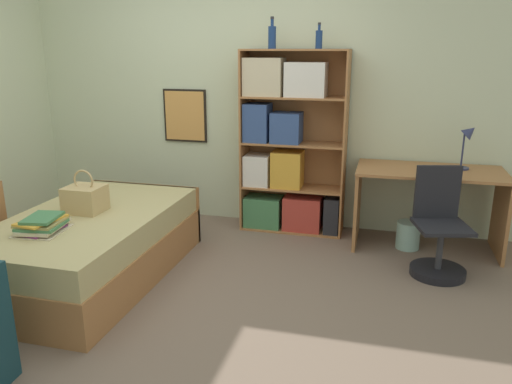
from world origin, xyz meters
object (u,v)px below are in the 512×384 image
book_stack_on_bed (42,224)px  bottle_brown (319,39)px  desk_lamp (468,139)px  handbag (85,198)px  bottle_green (272,36)px  desk_chair (438,241)px  bed (93,245)px  bookcase (285,149)px  desk (428,193)px  waste_bin (408,235)px

book_stack_on_bed → bottle_brown: (1.63, 1.90, 1.27)m
book_stack_on_bed → desk_lamp: 3.53m
handbag → bottle_green: size_ratio=1.19×
book_stack_on_bed → bottle_brown: 2.81m
book_stack_on_bed → desk_chair: (2.75, 1.20, -0.30)m
bed → desk_lamp: size_ratio=4.58×
desk_lamp → bookcase: bearing=178.2°
desk → desk_lamp: desk_lamp is taller
bottle_green → desk: 2.01m
bed → bottle_green: 2.43m
desk_chair → bottle_brown: bearing=147.9°
bed → waste_bin: size_ratio=7.60×
bed → book_stack_on_bed: size_ratio=4.92×
desk_chair → desk: bearing=96.7°
desk → bottle_green: bearing=174.9°
bottle_brown → bookcase: bearing=179.2°
bed → bookcase: bearing=49.7°
bed → handbag: size_ratio=5.62×
bottle_green → desk_chair: bearing=-23.9°
book_stack_on_bed → bottle_green: 2.58m
bookcase → waste_bin: bearing=-10.2°
desk_lamp → waste_bin: desk_lamp is taller
handbag → desk_chair: (2.71, 0.72, -0.35)m
bookcase → desk: 1.39m
desk → bottle_brown: bearing=172.0°
bottle_green → handbag: bearing=-129.6°
book_stack_on_bed → bottle_green: size_ratio=1.36×
waste_bin → desk_lamp: bearing=20.6°
bed → bookcase: size_ratio=1.08×
bed → waste_bin: 2.75m
handbag → bottle_green: bearing=50.4°
handbag → book_stack_on_bed: handbag is taller
bed → desk_chair: 2.76m
handbag → waste_bin: handbag is taller
bottle_green → desk_chair: 2.32m
bed → handbag: 0.38m
bookcase → bottle_green: 1.06m
desk_lamp → desk_chair: size_ratio=0.48×
desk_lamp → bottle_green: bearing=178.9°
bed → bookcase: 2.00m
bed → desk: 2.92m
desk_lamp → waste_bin: (-0.44, -0.16, -0.88)m
desk_lamp → waste_bin: 1.00m
desk_chair → bottle_green: bearing=156.1°
handbag → bookcase: (1.30, 1.43, 0.19)m
bed → book_stack_on_bed: bearing=-101.8°
handbag → bottle_green: 2.21m
bottle_brown → bed: bearing=-136.5°
waste_bin → bottle_brown: bearing=166.8°
desk → bed: bearing=-153.1°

